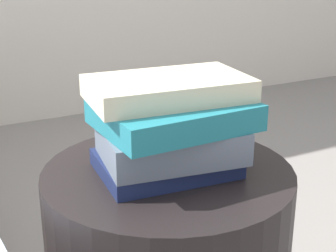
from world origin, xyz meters
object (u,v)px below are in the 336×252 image
Objects in this scene: book_navy at (166,163)px; book_cream at (168,88)px; book_teal at (174,114)px; book_slate at (171,142)px.

book_cream is at bearing 52.40° from book_navy.
book_navy is 0.85× the size of book_cream.
book_cream reaches higher than book_teal.
book_slate is (0.00, -0.01, 0.04)m from book_navy.
book_slate reaches higher than book_navy.
book_teal is 0.93× the size of book_cream.
book_navy is at bearing 152.74° from book_teal.
book_navy is 0.92× the size of book_teal.
book_teal reaches higher than book_navy.
book_teal is (0.01, -0.01, 0.10)m from book_navy.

